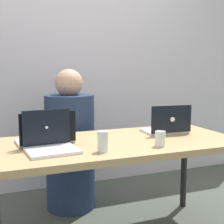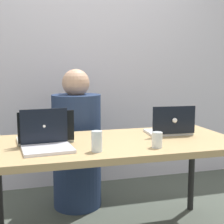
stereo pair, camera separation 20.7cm
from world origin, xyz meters
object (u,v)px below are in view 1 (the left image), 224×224
laptop_front_left (50,142)px  water_glass_right (160,140)px  laptop_back_right (167,127)px  water_glass_left (103,143)px  person_at_center (70,147)px  laptop_back_left (46,136)px

laptop_front_left → water_glass_right: bearing=-17.6°
water_glass_right → laptop_back_right: bearing=53.6°
water_glass_left → water_glass_right: (0.36, -0.01, -0.01)m
person_at_center → water_glass_right: (0.34, -0.90, 0.23)m
laptop_back_right → laptop_front_left: size_ratio=1.07×
person_at_center → water_glass_right: bearing=100.6°
water_glass_left → laptop_back_right: bearing=27.8°
water_glass_right → person_at_center: bearing=110.7°
laptop_back_left → water_glass_left: bearing=126.2°
person_at_center → laptop_back_right: size_ratio=3.66×
laptop_back_right → laptop_front_left: laptop_front_left is taller
laptop_front_left → water_glass_left: size_ratio=2.55×
person_at_center → laptop_front_left: (-0.30, -0.76, 0.24)m
person_at_center → laptop_back_right: bearing=125.5°
person_at_center → laptop_front_left: 0.85m
laptop_back_left → water_glass_left: laptop_back_left is taller
water_glass_right → laptop_back_left: bearing=153.0°
water_glass_left → laptop_back_left: bearing=130.4°
water_glass_right → water_glass_left: bearing=178.7°
laptop_back_left → person_at_center: bearing=-121.1°
laptop_back_right → water_glass_left: bearing=31.5°
laptop_back_left → water_glass_left: size_ratio=3.03×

